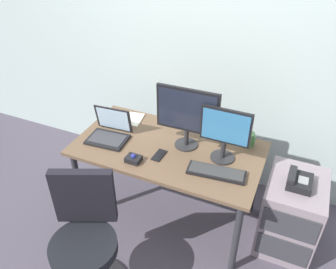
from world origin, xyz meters
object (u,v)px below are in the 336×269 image
file_cabinet (290,213)px  cell_phone (159,155)px  banana (225,136)px  office_chair (86,244)px  paper_notepad (133,119)px  coffee_mug (249,139)px  laptop (110,132)px  monitor_side (225,131)px  desk_phone (299,181)px  trackball_mouse (133,159)px  monitor_main (187,114)px  keyboard (216,172)px

file_cabinet → cell_phone: bearing=-167.6°
file_cabinet → banana: 0.78m
office_chair → paper_notepad: (-0.21, 1.08, 0.30)m
paper_notepad → banana: size_ratio=1.09×
coffee_mug → paper_notepad: size_ratio=0.54×
laptop → cell_phone: bearing=-7.2°
coffee_mug → cell_phone: size_ratio=0.79×
monitor_side → coffee_mug: monitor_side is taller
desk_phone → office_chair: 1.54m
desk_phone → laptop: bearing=-174.3°
trackball_mouse → banana: size_ratio=0.58×
banana → cell_phone: bearing=-133.2°
file_cabinet → desk_phone: bearing=-116.8°
laptop → coffee_mug: laptop is taller
desk_phone → coffee_mug: bearing=154.3°
file_cabinet → monitor_side: 0.86m
coffee_mug → cell_phone: 0.71m
desk_phone → cell_phone: size_ratio=1.41×
coffee_mug → trackball_mouse: bearing=-143.7°
desk_phone → trackball_mouse: size_ratio=1.82×
monitor_main → cell_phone: monitor_main is taller
desk_phone → paper_notepad: (-1.42, 0.16, 0.07)m
file_cabinet → cell_phone: (-1.01, -0.22, 0.42)m
paper_notepad → desk_phone: bearing=-6.5°
laptop → cell_phone: (0.46, -0.06, -0.05)m
desk_phone → cell_phone: (-1.00, -0.21, 0.06)m
trackball_mouse → file_cabinet: bearing=17.1°
laptop → cell_phone: size_ratio=2.31×
monitor_side → banana: 0.34m
file_cabinet → laptop: bearing=-173.7°
office_chair → laptop: bearing=108.3°
keyboard → laptop: laptop is taller
monitor_main → keyboard: bearing=-35.8°
monitor_main → coffee_mug: 0.54m
monitor_side → trackball_mouse: monitor_side is taller
keyboard → banana: size_ratio=2.22×
monitor_main → office_chair: bearing=-110.5°
office_chair → trackball_mouse: office_chair is taller
paper_notepad → cell_phone: 0.56m
coffee_mug → file_cabinet: bearing=-23.4°
laptop → banana: 0.93m
monitor_main → laptop: (-0.60, -0.15, -0.23)m
file_cabinet → laptop: 1.55m
monitor_side → banana: bearing=101.5°
trackball_mouse → banana: bearing=45.7°
laptop → banana: size_ratio=1.72×
office_chair → cell_phone: 0.80m
file_cabinet → paper_notepad: size_ratio=3.04×
paper_notepad → keyboard: bearing=-24.0°
paper_notepad → banana: 0.81m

